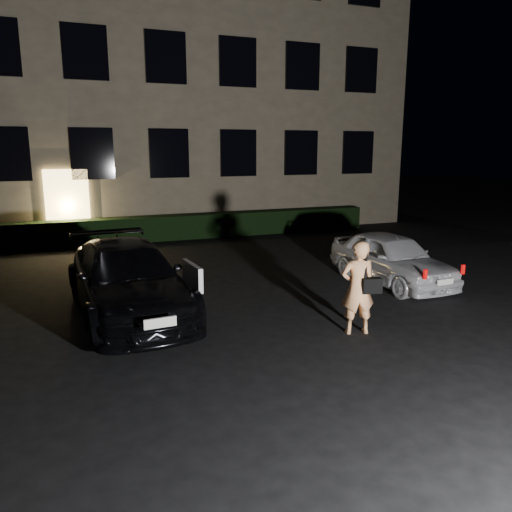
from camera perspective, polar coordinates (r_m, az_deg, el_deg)
name	(u,v)px	position (r m, az deg, el deg)	size (l,w,h in m)	color
ground	(313,344)	(8.50, 6.55, -9.94)	(80.00, 80.00, 0.00)	black
building	(146,79)	(22.40, -12.46, 19.19)	(20.00, 8.11, 12.00)	#6D604E
hedge	(174,227)	(18.04, -9.30, 3.27)	(15.00, 0.70, 0.85)	black
sedan	(128,279)	(10.06, -14.47, -2.58)	(2.30, 4.94, 1.38)	black
hatch	(391,258)	(12.37, 15.19, -0.23)	(1.58, 3.66, 1.23)	silver
man	(358,288)	(8.84, 11.60, -3.55)	(0.70, 0.53, 1.66)	#EAA269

